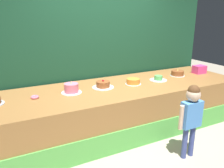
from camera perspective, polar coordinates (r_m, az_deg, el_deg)
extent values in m
plane|color=#ADA38E|center=(3.48, 6.91, -15.31)|extent=(12.00, 12.00, 0.00)
cube|color=#9E6B38|center=(3.78, 1.83, -6.04)|extent=(4.32, 1.25, 0.75)
cube|color=#59B24C|center=(3.39, 7.11, -12.96)|extent=(4.32, 0.02, 0.34)
cube|color=#19472D|center=(4.15, -2.96, 12.04)|extent=(4.53, 0.08, 3.00)
cylinder|color=#3F4C8C|center=(3.25, 17.88, -13.94)|extent=(0.07, 0.07, 0.45)
cylinder|color=#3F4C8C|center=(3.33, 19.48, -13.29)|extent=(0.07, 0.07, 0.45)
cube|color=#4C8CD8|center=(3.11, 19.38, -7.19)|extent=(0.28, 0.13, 0.35)
cylinder|color=beige|center=(3.00, 17.09, -8.11)|extent=(0.06, 0.06, 0.32)
cylinder|color=beige|center=(3.23, 21.46, -6.74)|extent=(0.06, 0.06, 0.32)
sphere|color=beige|center=(3.02, 19.87, -2.55)|extent=(0.18, 0.18, 0.18)
sphere|color=brown|center=(3.00, 19.96, -1.66)|extent=(0.15, 0.15, 0.15)
cube|color=#F14190|center=(4.80, 21.18, 3.46)|extent=(0.24, 0.18, 0.16)
torus|color=pink|center=(3.30, -18.93, -3.14)|extent=(0.11, 0.11, 0.04)
cylinder|color=white|center=(3.40, -10.17, -2.12)|extent=(0.30, 0.30, 0.01)
cylinder|color=pink|center=(3.38, -10.23, -0.96)|extent=(0.21, 0.21, 0.13)
cone|color=#F2E566|center=(3.35, -10.31, 0.52)|extent=(0.02, 0.02, 0.05)
cylinder|color=white|center=(3.59, -2.26, -0.82)|extent=(0.35, 0.35, 0.01)
cylinder|color=brown|center=(3.58, -2.27, -0.04)|extent=(0.21, 0.21, 0.09)
sphere|color=red|center=(3.56, -2.28, 0.91)|extent=(0.03, 0.03, 0.03)
cylinder|color=silver|center=(3.78, 5.36, 0.02)|extent=(0.26, 0.26, 0.01)
cylinder|color=orange|center=(3.77, 5.38, 0.71)|extent=(0.22, 0.22, 0.08)
cylinder|color=silver|center=(4.08, 11.59, 0.99)|extent=(0.31, 0.31, 0.01)
cylinder|color=#59B259|center=(4.07, 11.63, 1.57)|extent=(0.14, 0.14, 0.08)
cylinder|color=white|center=(4.48, 16.17, 2.08)|extent=(0.27, 0.27, 0.01)
cylinder|color=brown|center=(4.46, 16.22, 2.69)|extent=(0.23, 0.23, 0.09)
cone|color=#F2E566|center=(4.45, 16.29, 3.55)|extent=(0.02, 0.02, 0.05)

